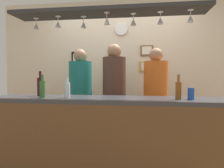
% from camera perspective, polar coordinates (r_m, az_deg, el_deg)
% --- Properties ---
extents(back_wall, '(4.40, 0.06, 2.60)m').
position_cam_1_polar(back_wall, '(3.77, 2.16, 2.82)').
color(back_wall, beige).
rests_on(back_wall, ground_plane).
extents(bar_counter, '(2.70, 0.55, 1.03)m').
position_cam_1_polar(bar_counter, '(2.26, -2.23, -12.61)').
color(bar_counter, '#38383D').
rests_on(bar_counter, ground_plane).
extents(overhead_glass_rack, '(2.20, 0.36, 0.04)m').
position_cam_1_polar(overhead_glass_rack, '(2.49, -1.38, 18.98)').
color(overhead_glass_rack, black).
extents(hanging_wineglass_far_left, '(0.07, 0.07, 0.13)m').
position_cam_1_polar(hanging_wineglass_far_left, '(2.78, -19.95, 14.69)').
color(hanging_wineglass_far_left, silver).
rests_on(hanging_wineglass_far_left, overhead_glass_rack).
extents(hanging_wineglass_left, '(0.07, 0.07, 0.13)m').
position_cam_1_polar(hanging_wineglass_left, '(2.61, -14.49, 15.55)').
color(hanging_wineglass_left, silver).
rests_on(hanging_wineglass_left, overhead_glass_rack).
extents(hanging_wineglass_center_left, '(0.07, 0.07, 0.13)m').
position_cam_1_polar(hanging_wineglass_center_left, '(2.57, -7.76, 15.83)').
color(hanging_wineglass_center_left, silver).
rests_on(hanging_wineglass_center_left, overhead_glass_rack).
extents(hanging_wineglass_center, '(0.07, 0.07, 0.13)m').
position_cam_1_polar(hanging_wineglass_center, '(2.40, -1.42, 16.84)').
color(hanging_wineglass_center, silver).
rests_on(hanging_wineglass_center, overhead_glass_rack).
extents(hanging_wineglass_center_right, '(0.07, 0.07, 0.13)m').
position_cam_1_polar(hanging_wineglass_center_right, '(2.45, 5.83, 16.53)').
color(hanging_wineglass_center_right, silver).
rests_on(hanging_wineglass_center_right, overhead_glass_rack).
extents(hanging_wineglass_right, '(0.07, 0.07, 0.13)m').
position_cam_1_polar(hanging_wineglass_right, '(2.43, 13.02, 16.58)').
color(hanging_wineglass_right, silver).
rests_on(hanging_wineglass_right, overhead_glass_rack).
extents(hanging_wineglass_far_right, '(0.07, 0.07, 0.13)m').
position_cam_1_polar(hanging_wineglass_far_right, '(2.44, 20.61, 16.41)').
color(hanging_wineglass_far_right, silver).
rests_on(hanging_wineglass_far_right, overhead_glass_rack).
extents(person_left_teal_shirt, '(0.34, 0.34, 1.67)m').
position_cam_1_polar(person_left_teal_shirt, '(3.18, -8.59, -2.50)').
color(person_left_teal_shirt, '#2D334C').
rests_on(person_left_teal_shirt, ground_plane).
extents(person_middle_brown_shirt, '(0.34, 0.34, 1.73)m').
position_cam_1_polar(person_middle_brown_shirt, '(3.07, 0.61, -1.86)').
color(person_middle_brown_shirt, '#2D334C').
rests_on(person_middle_brown_shirt, ground_plane).
extents(person_right_orange_shirt, '(0.34, 0.34, 1.66)m').
position_cam_1_polar(person_right_orange_shirt, '(3.05, 11.78, -2.81)').
color(person_right_orange_shirt, '#2D334C').
rests_on(person_right_orange_shirt, ground_plane).
extents(bottle_beer_green_import, '(0.06, 0.06, 0.26)m').
position_cam_1_polar(bottle_beer_green_import, '(2.47, -18.45, -1.15)').
color(bottle_beer_green_import, '#336B2D').
rests_on(bottle_beer_green_import, bar_counter).
extents(bottle_beer_amber_tall, '(0.06, 0.06, 0.26)m').
position_cam_1_polar(bottle_beer_amber_tall, '(2.28, 17.64, -1.52)').
color(bottle_beer_amber_tall, brown).
rests_on(bottle_beer_amber_tall, bar_counter).
extents(bottle_wine_dark_red, '(0.08, 0.08, 0.30)m').
position_cam_1_polar(bottle_wine_dark_red, '(2.69, -18.94, -0.55)').
color(bottle_wine_dark_red, '#380F19').
rests_on(bottle_wine_dark_red, bar_counter).
extents(bottle_soda_clear, '(0.06, 0.06, 0.23)m').
position_cam_1_polar(bottle_soda_clear, '(2.40, -12.09, -1.45)').
color(bottle_soda_clear, silver).
rests_on(bottle_soda_clear, bar_counter).
extents(drink_can, '(0.07, 0.07, 0.12)m').
position_cam_1_polar(drink_can, '(2.32, 20.71, -2.47)').
color(drink_can, '#1E4CB2').
rests_on(drink_can, bar_counter).
extents(picture_frame_caricature, '(0.26, 0.02, 0.34)m').
position_cam_1_polar(picture_frame_caricature, '(3.89, -9.11, 6.19)').
color(picture_frame_caricature, black).
rests_on(picture_frame_caricature, back_wall).
extents(picture_frame_lower_pair, '(0.30, 0.02, 0.18)m').
position_cam_1_polar(picture_frame_lower_pair, '(3.71, 9.76, 4.72)').
color(picture_frame_lower_pair, '#B29338').
rests_on(picture_frame_lower_pair, back_wall).
extents(picture_frame_upper_small, '(0.22, 0.02, 0.18)m').
position_cam_1_polar(picture_frame_upper_small, '(3.73, 9.45, 8.99)').
color(picture_frame_upper_small, brown).
rests_on(picture_frame_upper_small, back_wall).
extents(picture_frame_crest, '(0.18, 0.02, 0.26)m').
position_cam_1_polar(picture_frame_crest, '(3.76, 0.37, 8.17)').
color(picture_frame_crest, black).
rests_on(picture_frame_crest, back_wall).
extents(wall_clock, '(0.22, 0.03, 0.22)m').
position_cam_1_polar(wall_clock, '(3.81, 2.55, 14.76)').
color(wall_clock, white).
rests_on(wall_clock, back_wall).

